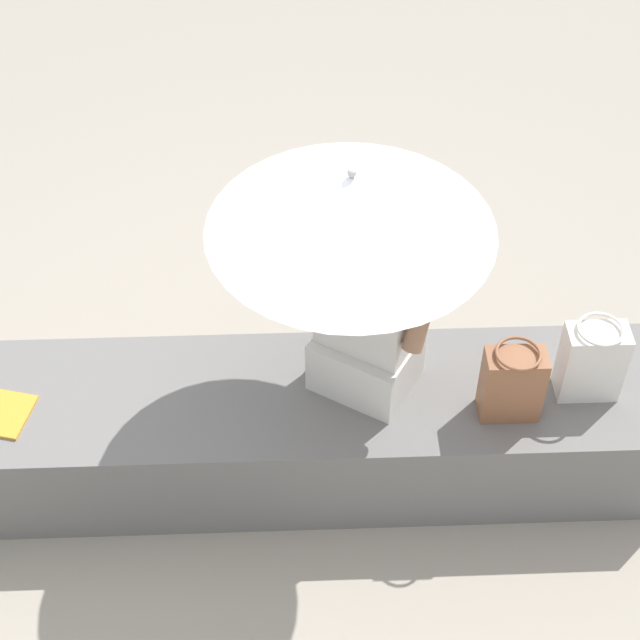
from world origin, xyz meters
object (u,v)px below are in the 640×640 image
object	(u,v)px
person_seated	(368,306)
parasol	(351,204)
handbag_black	(512,383)
tote_bag_canvas	(592,361)

from	to	relation	value
person_seated	parasol	size ratio (longest dim) A/B	0.89
person_seated	parasol	bearing A→B (deg)	36.27
parasol	handbag_black	size ratio (longest dim) A/B	3.26
person_seated	handbag_black	distance (m)	0.57
person_seated	handbag_black	xyz separation A→B (m)	(-0.50, 0.16, -0.24)
handbag_black	tote_bag_canvas	bearing A→B (deg)	-163.72
tote_bag_canvas	parasol	bearing A→B (deg)	-1.52
parasol	handbag_black	world-z (taller)	parasol
handbag_black	tote_bag_canvas	world-z (taller)	tote_bag_canvas
handbag_black	parasol	bearing A→B (deg)	-10.87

